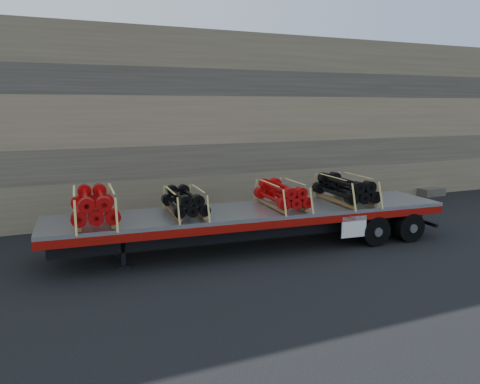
# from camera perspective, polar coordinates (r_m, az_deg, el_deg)

# --- Properties ---
(ground) EXTENTS (120.00, 120.00, 0.00)m
(ground) POSITION_cam_1_polar(r_m,az_deg,el_deg) (13.55, 0.14, -7.76)
(ground) COLOR black
(ground) RESTS_ON ground
(rock_wall) EXTENTS (44.00, 3.00, 7.00)m
(rock_wall) POSITION_cam_1_polar(r_m,az_deg,el_deg) (19.02, -7.84, 8.15)
(rock_wall) COLOR #7A6B54
(rock_wall) RESTS_ON ground
(trailer) EXTENTS (12.17, 3.17, 1.20)m
(trailer) POSITION_cam_1_polar(r_m,az_deg,el_deg) (14.12, 1.62, -4.46)
(trailer) COLOR #9FA1A6
(trailer) RESTS_ON ground
(bundle_front) EXTENTS (1.32, 2.40, 0.82)m
(bundle_front) POSITION_cam_1_polar(r_m,az_deg,el_deg) (13.00, -17.37, -1.66)
(bundle_front) COLOR #AF090A
(bundle_front) RESTS_ON trailer
(bundle_midfront) EXTENTS (1.12, 2.02, 0.69)m
(bundle_midfront) POSITION_cam_1_polar(r_m,az_deg,el_deg) (13.31, -6.77, -1.26)
(bundle_midfront) COLOR black
(bundle_midfront) RESTS_ON trailer
(bundle_midrear) EXTENTS (1.17, 2.13, 0.73)m
(bundle_midrear) POSITION_cam_1_polar(r_m,az_deg,el_deg) (14.26, 5.12, -0.37)
(bundle_midrear) COLOR #AF090A
(bundle_midrear) RESTS_ON trailer
(bundle_rear) EXTENTS (1.29, 2.34, 0.80)m
(bundle_rear) POSITION_cam_1_polar(r_m,az_deg,el_deg) (15.29, 12.68, 0.29)
(bundle_rear) COLOR black
(bundle_rear) RESTS_ON trailer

